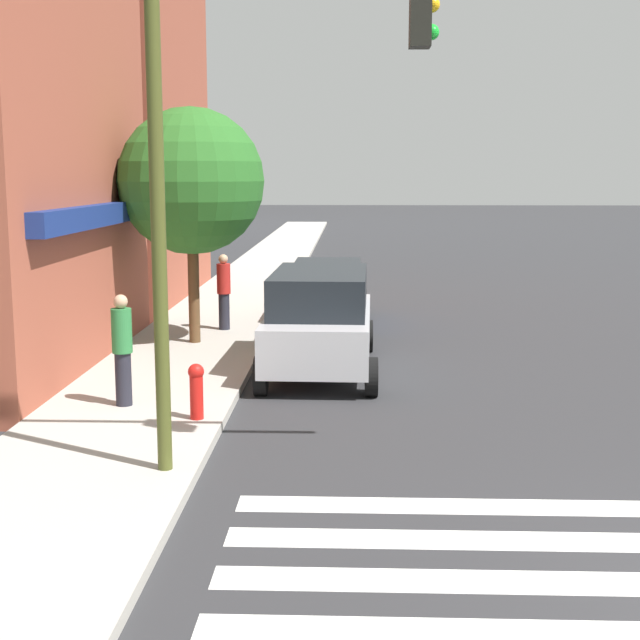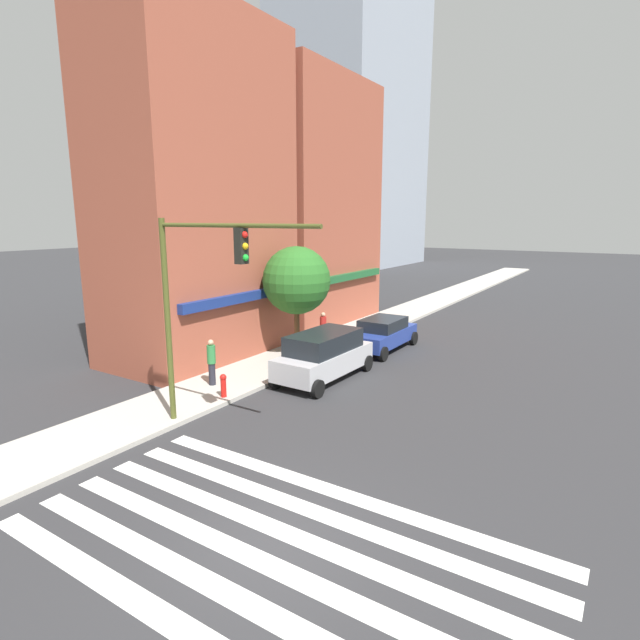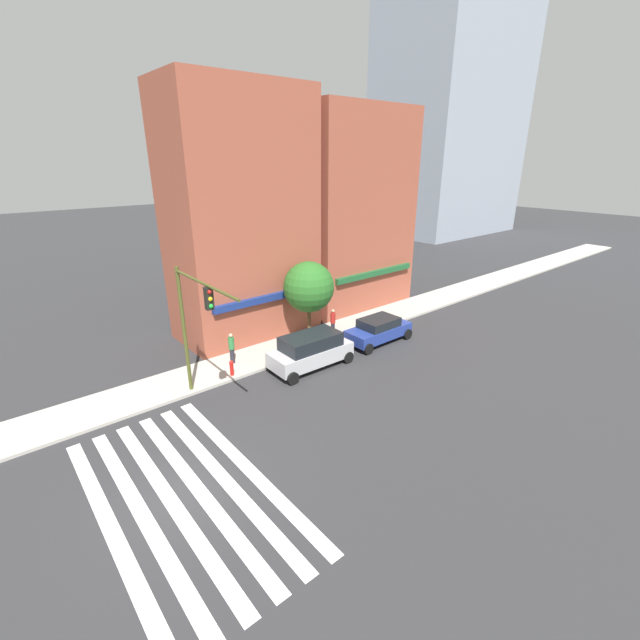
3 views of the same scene
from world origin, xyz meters
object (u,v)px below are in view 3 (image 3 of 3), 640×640
at_px(suv_silver, 311,350).
at_px(street_tree, 309,287).
at_px(pedestrian_red_jacket, 333,322).
at_px(pedestrian_green_top, 232,348).
at_px(traffic_signal, 194,316).
at_px(fire_hydrant, 232,367).
at_px(sedan_blue, 378,330).

height_order(suv_silver, street_tree, street_tree).
relative_size(pedestrian_red_jacket, pedestrian_green_top, 1.00).
relative_size(traffic_signal, pedestrian_green_top, 3.61).
xyz_separation_m(pedestrian_red_jacket, pedestrian_green_top, (-6.96, 0.60, 0.00)).
relative_size(pedestrian_green_top, fire_hydrant, 2.10).
distance_m(traffic_signal, suv_silver, 7.15).
bearing_deg(suv_silver, pedestrian_green_top, 138.70).
distance_m(pedestrian_red_jacket, street_tree, 3.03).
bearing_deg(pedestrian_red_jacket, sedan_blue, 152.12).
relative_size(suv_silver, pedestrian_red_jacket, 2.68).
xyz_separation_m(sedan_blue, fire_hydrant, (-9.43, 1.70, -0.23)).
relative_size(suv_silver, pedestrian_green_top, 2.68).
relative_size(pedestrian_green_top, street_tree, 0.35).
height_order(sedan_blue, pedestrian_green_top, pedestrian_green_top).
height_order(sedan_blue, pedestrian_red_jacket, pedestrian_red_jacket).
bearing_deg(fire_hydrant, traffic_signal, -149.80).
bearing_deg(street_tree, suv_silver, -126.85).
xyz_separation_m(traffic_signal, fire_hydrant, (2.29, 1.33, -3.81)).
bearing_deg(suv_silver, traffic_signal, 177.98).
distance_m(pedestrian_green_top, street_tree, 5.92).
relative_size(traffic_signal, sedan_blue, 1.45).
bearing_deg(fire_hydrant, pedestrian_green_top, 59.88).
bearing_deg(traffic_signal, fire_hydrant, 30.20).
bearing_deg(fire_hydrant, suv_silver, -23.06).
bearing_deg(suv_silver, street_tree, 54.49).
bearing_deg(suv_silver, sedan_blue, 1.34).
height_order(suv_silver, pedestrian_green_top, suv_silver).
distance_m(pedestrian_red_jacket, fire_hydrant, 7.76).
distance_m(suv_silver, fire_hydrant, 4.36).
distance_m(traffic_signal, sedan_blue, 12.26).
xyz_separation_m(sedan_blue, street_tree, (-3.33, 2.80, 2.76)).
xyz_separation_m(sedan_blue, pedestrian_red_jacket, (-1.71, 2.39, 0.23)).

